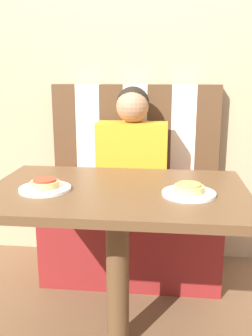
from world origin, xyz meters
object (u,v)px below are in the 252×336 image
(person, at_px, (132,146))
(pizza_right, at_px, (189,188))
(pizza_left, at_px, (45,183))
(plate_right, at_px, (189,193))
(plate_left, at_px, (45,189))

(person, xyz_separation_m, pizza_right, (0.29, -0.71, -0.03))
(pizza_left, bearing_deg, person, 68.08)
(plate_right, xyz_separation_m, pizza_left, (-0.57, 0.00, 0.02))
(plate_right, xyz_separation_m, pizza_right, (-0.00, 0.00, 0.02))
(person, distance_m, pizza_right, 0.77)
(plate_left, xyz_separation_m, pizza_left, (0.00, 0.00, 0.02))
(plate_right, bearing_deg, person, 111.92)
(person, relative_size, plate_left, 3.11)
(pizza_right, bearing_deg, plate_left, 180.00)
(plate_left, relative_size, pizza_right, 1.80)
(plate_left, distance_m, pizza_right, 0.57)
(person, distance_m, plate_right, 0.77)
(pizza_left, relative_size, pizza_right, 1.00)
(plate_left, xyz_separation_m, pizza_right, (0.57, 0.00, 0.02))
(plate_right, height_order, pizza_left, pizza_left)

